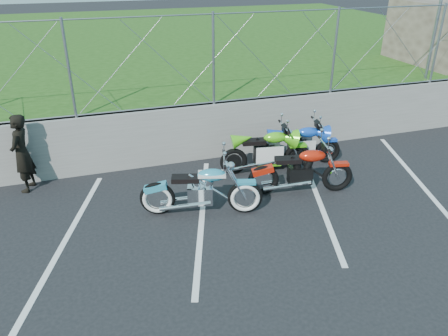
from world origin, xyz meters
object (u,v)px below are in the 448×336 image
object	(u,v)px
sportbike_green	(267,153)
person_standing	(22,153)
cruiser_turquoise	(203,192)
sportbike_blue	(300,146)
naked_orange	(302,172)

from	to	relation	value
sportbike_green	person_standing	distance (m)	5.05
sportbike_green	cruiser_turquoise	bearing A→B (deg)	-136.58
sportbike_green	sportbike_blue	xyz separation A→B (m)	(0.87, 0.14, -0.02)
sportbike_blue	person_standing	xyz separation A→B (m)	(-5.86, 0.61, 0.37)
cruiser_turquoise	sportbike_green	xyz separation A→B (m)	(1.81, 1.25, 0.00)
naked_orange	sportbike_blue	distance (m)	1.37
cruiser_turquoise	sportbike_green	size ratio (longest dim) A/B	1.09
sportbike_green	sportbike_blue	world-z (taller)	sportbike_green
naked_orange	person_standing	world-z (taller)	person_standing
naked_orange	sportbike_blue	xyz separation A→B (m)	(0.58, 1.24, -0.02)
person_standing	sportbike_blue	bearing A→B (deg)	100.66
cruiser_turquoise	sportbike_blue	xyz separation A→B (m)	(2.69, 1.39, -0.02)
naked_orange	sportbike_green	bearing A→B (deg)	117.69
naked_orange	person_standing	size ratio (longest dim) A/B	1.31
naked_orange	sportbike_blue	world-z (taller)	naked_orange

